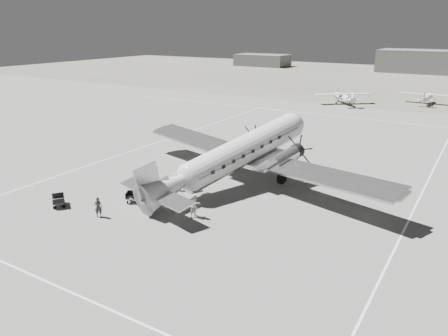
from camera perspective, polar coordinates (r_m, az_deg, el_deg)
ground at (r=33.77m, az=1.08°, el=-5.39°), size 260.00×260.00×0.00m
taxi_line_near at (r=24.22m, az=-16.64°, el=-16.48°), size 60.00×0.15×0.01m
taxi_line_right at (r=30.18m, az=21.46°, el=-9.73°), size 0.15×80.00×0.01m
taxi_line_left at (r=51.59m, az=-10.66°, el=2.65°), size 0.15×60.00×0.01m
taxi_line_horizon at (r=69.88m, az=17.98°, el=6.09°), size 90.00×0.15×0.01m
grass_infield at (r=123.51m, az=24.33°, el=10.24°), size 260.00×90.00×0.01m
shed_secondary at (r=158.80m, az=5.03°, el=13.85°), size 18.00×10.00×4.00m
dc3_airliner at (r=37.74m, az=1.58°, el=1.54°), size 32.74×26.70×5.42m
light_plane_left at (r=82.35m, az=15.36°, el=8.78°), size 13.23×12.90×2.13m
light_plane_right at (r=87.61m, az=25.04°, el=8.22°), size 9.99×8.25×2.01m
baggage_cart_near at (r=35.56m, az=-11.45°, el=-3.77°), size 1.87×1.69×0.87m
baggage_cart_far at (r=36.57m, az=-20.80°, el=-4.02°), size 1.85×1.76×0.85m
ground_crew at (r=33.49m, az=-16.11°, el=-4.90°), size 0.68×0.63×1.55m
ramp_agent at (r=32.15m, az=-3.78°, el=-4.94°), size 0.84×0.99×1.80m
passenger at (r=37.51m, az=-6.32°, el=-1.81°), size 0.70×0.86×1.52m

